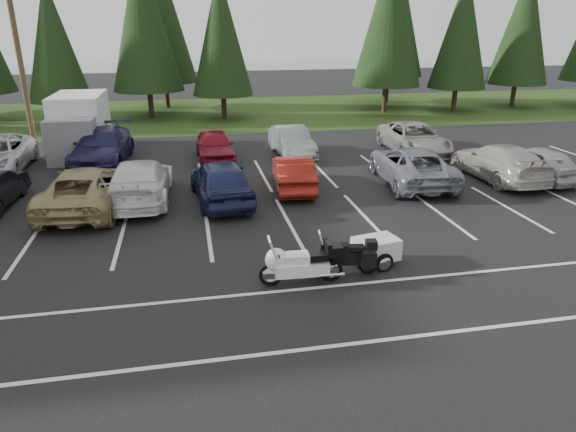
# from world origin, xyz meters

# --- Properties ---
(ground) EXTENTS (120.00, 120.00, 0.00)m
(ground) POSITION_xyz_m (0.00, 0.00, 0.00)
(ground) COLOR black
(ground) RESTS_ON ground
(grass_strip) EXTENTS (80.00, 16.00, 0.01)m
(grass_strip) POSITION_xyz_m (0.00, 24.00, 0.01)
(grass_strip) COLOR #1F3912
(grass_strip) RESTS_ON ground
(lake_water) EXTENTS (70.00, 50.00, 0.02)m
(lake_water) POSITION_xyz_m (4.00, 55.00, 0.00)
(lake_water) COLOR slate
(lake_water) RESTS_ON ground
(utility_pole) EXTENTS (1.60, 0.26, 9.00)m
(utility_pole) POSITION_xyz_m (-10.00, 12.00, 4.70)
(utility_pole) COLOR #473321
(utility_pole) RESTS_ON ground
(box_truck) EXTENTS (2.40, 5.60, 2.90)m
(box_truck) POSITION_xyz_m (-8.00, 12.50, 1.45)
(box_truck) COLOR silver
(box_truck) RESTS_ON ground
(stall_markings) EXTENTS (32.00, 16.00, 0.01)m
(stall_markings) POSITION_xyz_m (0.00, 2.00, 0.00)
(stall_markings) COLOR silver
(stall_markings) RESTS_ON ground
(conifer_3) EXTENTS (3.87, 3.87, 9.02)m
(conifer_3) POSITION_xyz_m (-10.50, 21.40, 5.27)
(conifer_3) COLOR #332316
(conifer_3) RESTS_ON ground
(conifer_4) EXTENTS (4.80, 4.80, 11.17)m
(conifer_4) POSITION_xyz_m (-5.00, 22.90, 6.53)
(conifer_4) COLOR #332316
(conifer_4) RESTS_ON ground
(conifer_5) EXTENTS (4.14, 4.14, 9.63)m
(conifer_5) POSITION_xyz_m (0.00, 21.60, 5.63)
(conifer_5) COLOR #332316
(conifer_5) RESTS_ON ground
(conifer_6) EXTENTS (4.93, 4.93, 11.48)m
(conifer_6) POSITION_xyz_m (12.00, 22.10, 6.71)
(conifer_6) COLOR #332316
(conifer_6) RESTS_ON ground
(conifer_7) EXTENTS (4.27, 4.27, 9.94)m
(conifer_7) POSITION_xyz_m (17.50, 21.80, 5.81)
(conifer_7) COLOR #332316
(conifer_7) RESTS_ON ground
(conifer_8) EXTENTS (4.53, 4.53, 10.56)m
(conifer_8) POSITION_xyz_m (23.00, 22.60, 6.17)
(conifer_8) COLOR #332316
(conifer_8) RESTS_ON ground
(conifer_back_b) EXTENTS (4.97, 4.97, 11.58)m
(conifer_back_b) POSITION_xyz_m (-4.00, 27.50, 6.77)
(conifer_back_b) COLOR #332316
(conifer_back_b) RESTS_ON ground
(conifer_back_c) EXTENTS (5.50, 5.50, 12.81)m
(conifer_back_c) POSITION_xyz_m (14.00, 26.80, 7.49)
(conifer_back_c) COLOR #332316
(conifer_back_c) RESTS_ON ground
(car_near_2) EXTENTS (3.02, 5.74, 1.54)m
(car_near_2) POSITION_xyz_m (-6.28, 3.85, 0.77)
(car_near_2) COLOR #9A8D59
(car_near_2) RESTS_ON ground
(car_near_3) EXTENTS (2.38, 5.47, 1.57)m
(car_near_3) POSITION_xyz_m (-4.49, 4.38, 0.78)
(car_near_3) COLOR white
(car_near_3) RESTS_ON ground
(car_near_4) EXTENTS (2.35, 4.90, 1.62)m
(car_near_4) POSITION_xyz_m (-1.53, 3.72, 0.81)
(car_near_4) COLOR #1D2048
(car_near_4) RESTS_ON ground
(car_near_5) EXTENTS (1.87, 4.29, 1.37)m
(car_near_5) POSITION_xyz_m (1.40, 4.67, 0.69)
(car_near_5) COLOR maroon
(car_near_5) RESTS_ON ground
(car_near_6) EXTENTS (3.07, 5.73, 1.53)m
(car_near_6) POSITION_xyz_m (6.40, 4.57, 0.77)
(car_near_6) COLOR gray
(car_near_6) RESTS_ON ground
(car_near_7) EXTENTS (2.19, 5.24, 1.51)m
(car_near_7) POSITION_xyz_m (10.28, 4.39, 0.76)
(car_near_7) COLOR #B0AAA1
(car_near_7) RESTS_ON ground
(car_near_8) EXTENTS (2.15, 4.42, 1.45)m
(car_near_8) POSITION_xyz_m (11.80, 4.09, 0.73)
(car_near_8) COLOR #A7A7AC
(car_near_8) RESTS_ON ground
(car_far_1) EXTENTS (2.72, 5.76, 1.62)m
(car_far_1) POSITION_xyz_m (-6.63, 10.41, 0.81)
(car_far_1) COLOR #1D1B44
(car_far_1) RESTS_ON ground
(car_far_2) EXTENTS (1.83, 4.27, 1.44)m
(car_far_2) POSITION_xyz_m (-1.37, 9.98, 0.72)
(car_far_2) COLOR maroon
(car_far_2) RESTS_ON ground
(car_far_3) EXTENTS (1.76, 4.43, 1.43)m
(car_far_3) POSITION_xyz_m (2.47, 10.16, 0.72)
(car_far_3) COLOR gray
(car_far_3) RESTS_ON ground
(car_far_4) EXTENTS (2.68, 5.47, 1.49)m
(car_far_4) POSITION_xyz_m (8.77, 9.62, 0.75)
(car_far_4) COLOR #9F9991
(car_far_4) RESTS_ON ground
(touring_motorcycle) EXTENTS (2.43, 0.84, 1.33)m
(touring_motorcycle) POSITION_xyz_m (-0.03, -3.20, 0.67)
(touring_motorcycle) COLOR white
(touring_motorcycle) RESTS_ON ground
(cargo_trailer) EXTENTS (1.87, 1.29, 0.79)m
(cargo_trailer) POSITION_xyz_m (2.23, -2.50, 0.40)
(cargo_trailer) COLOR silver
(cargo_trailer) RESTS_ON ground
(adventure_motorcycle) EXTENTS (2.15, 1.02, 1.26)m
(adventure_motorcycle) POSITION_xyz_m (1.20, -2.91, 0.63)
(adventure_motorcycle) COLOR black
(adventure_motorcycle) RESTS_ON ground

